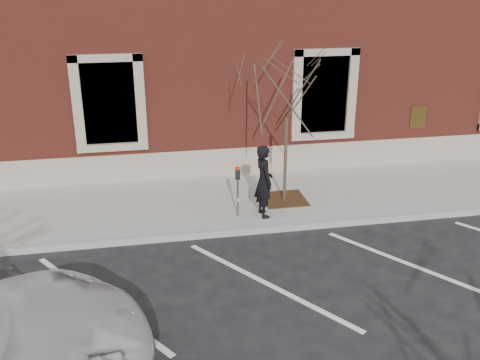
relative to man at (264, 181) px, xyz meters
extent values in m
plane|color=#28282B|center=(-0.57, -0.58, -1.04)|extent=(120.00, 120.00, 0.00)
cube|color=#A9A89F|center=(-0.57, 1.17, -0.96)|extent=(40.00, 3.50, 0.15)
cube|color=#9E9E99|center=(-0.57, -0.63, -0.96)|extent=(40.00, 0.12, 0.15)
cube|color=maroon|center=(-0.57, 7.17, 2.96)|extent=(40.00, 8.50, 8.00)
cube|color=gray|center=(-0.57, 2.95, -0.49)|extent=(40.00, 0.06, 0.80)
cube|color=black|center=(-3.57, 3.07, 1.36)|extent=(1.40, 0.30, 2.20)
cube|color=gray|center=(-3.57, 2.90, 0.16)|extent=(1.90, 0.20, 0.20)
cube|color=black|center=(2.43, 3.07, 1.36)|extent=(1.40, 0.30, 2.20)
cube|color=gray|center=(2.43, 2.90, 0.16)|extent=(1.90, 0.20, 0.20)
imported|color=black|center=(0.00, 0.00, 0.00)|extent=(0.50, 0.70, 1.78)
cylinder|color=#595B60|center=(-0.62, 0.08, -0.42)|extent=(0.04, 0.04, 0.94)
cube|color=black|center=(-0.62, 0.08, 0.18)|extent=(0.11, 0.09, 0.25)
cube|color=#BA2E0C|center=(-0.62, 0.08, 0.33)|extent=(0.10, 0.08, 0.06)
cube|color=white|center=(-0.62, 0.04, -0.46)|extent=(0.05, 0.00, 0.07)
cube|color=#473016|center=(0.75, 0.84, -0.87)|extent=(1.09, 1.09, 0.03)
cylinder|color=#47372B|center=(0.75, 0.84, 0.20)|extent=(0.08, 0.08, 2.18)
camera|label=1|loc=(-2.74, -11.49, 4.60)|focal=40.00mm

